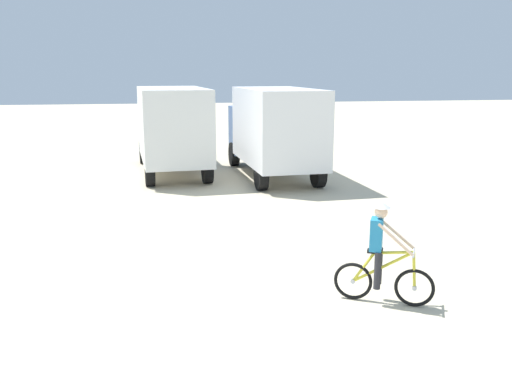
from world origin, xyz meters
TOP-DOWN VIEW (x-y plane):
  - ground_plane at (0.00, 0.00)m, footprint 120.00×120.00m
  - box_truck_white_box at (-1.27, 12.84)m, footprint 2.81×6.89m
  - box_truck_avon_van at (2.51, 11.47)m, footprint 2.69×6.86m
  - cyclist_orange_shirt at (1.95, -0.24)m, footprint 1.56×0.88m

SIDE VIEW (x-z plane):
  - ground_plane at x=0.00m, z-range 0.00..0.00m
  - cyclist_orange_shirt at x=1.95m, z-range -0.06..1.76m
  - box_truck_white_box at x=-1.27m, z-range 0.20..3.55m
  - box_truck_avon_van at x=2.51m, z-range 0.20..3.55m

